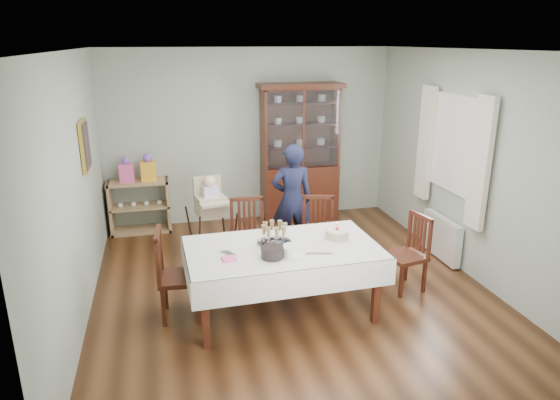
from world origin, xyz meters
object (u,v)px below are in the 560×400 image
object	(u,v)px
sideboard	(140,206)
chair_far_left	(249,254)
chair_far_right	(318,248)
high_chair	(212,225)
birthday_cake	(337,235)
dining_table	(283,280)
woman	(292,200)
chair_end_left	(180,291)
chair_end_right	(405,267)
champagne_tray	(274,238)
china_cabinet	(300,151)
gift_bag_pink	(127,171)
gift_bag_orange	(148,169)

from	to	relation	value
sideboard	chair_far_left	size ratio (longest dim) A/B	0.93
chair_far_right	chair_far_left	bearing A→B (deg)	-165.82
high_chair	chair_far_left	bearing A→B (deg)	-72.63
birthday_cake	chair_far_left	bearing A→B (deg)	132.35
dining_table	chair_far_right	bearing A→B (deg)	53.51
sideboard	woman	bearing A→B (deg)	-32.93
dining_table	chair_end_left	bearing A→B (deg)	170.44
dining_table	high_chair	xyz separation A→B (m)	(-0.56, 1.66, 0.05)
chair_far_right	high_chair	bearing A→B (deg)	164.98
chair_end_left	chair_end_right	size ratio (longest dim) A/B	1.08
champagne_tray	birthday_cake	distance (m)	0.68
china_cabinet	gift_bag_pink	xyz separation A→B (m)	(-2.64, 0.00, -0.16)
chair_far_left	dining_table	bearing A→B (deg)	-73.60
chair_end_left	chair_far_right	bearing A→B (deg)	-61.77
woman	high_chair	bearing A→B (deg)	-2.76
chair_far_left	chair_far_right	distance (m)	0.89
gift_bag_pink	chair_far_right	bearing A→B (deg)	-38.34
china_cabinet	chair_far_left	size ratio (longest dim) A/B	2.25
champagne_tray	sideboard	bearing A→B (deg)	118.06
china_cabinet	chair_far_left	distance (m)	2.35
sideboard	chair_end_left	world-z (taller)	chair_end_left
birthday_cake	high_chair	bearing A→B (deg)	126.46
chair_far_left	woman	bearing A→B (deg)	43.96
china_cabinet	chair_end_left	xyz separation A→B (m)	(-2.05, -2.63, -0.83)
chair_far_right	high_chair	distance (m)	1.46
birthday_cake	china_cabinet	bearing A→B (deg)	82.46
chair_far_right	high_chair	world-z (taller)	high_chair
dining_table	sideboard	bearing A→B (deg)	118.27
woman	gift_bag_pink	distance (m)	2.53
dining_table	gift_bag_orange	distance (m)	3.18
chair_far_right	gift_bag_orange	size ratio (longest dim) A/B	2.25
gift_bag_orange	dining_table	bearing A→B (deg)	-64.32
chair_far_right	gift_bag_pink	world-z (taller)	gift_bag_pink
high_chair	birthday_cake	distance (m)	2.02
chair_far_left	woman	distance (m)	1.02
china_cabinet	chair_end_right	distance (m)	2.81
chair_end_right	champagne_tray	world-z (taller)	champagne_tray
chair_far_left	chair_end_right	world-z (taller)	chair_far_left
gift_bag_pink	chair_end_right	bearing A→B (deg)	-39.48
china_cabinet	sideboard	size ratio (longest dim) A/B	2.42
champagne_tray	chair_end_right	bearing A→B (deg)	3.17
china_cabinet	chair_far_right	bearing A→B (deg)	-98.53
sideboard	birthday_cake	size ratio (longest dim) A/B	3.13
sideboard	chair_far_right	world-z (taller)	chair_far_right
sideboard	chair_end_right	xyz separation A→B (m)	(3.05, -2.65, -0.13)
chair_far_left	gift_bag_orange	size ratio (longest dim) A/B	2.35
sideboard	gift_bag_pink	xyz separation A→B (m)	(-0.14, -0.02, 0.56)
chair_end_right	china_cabinet	bearing A→B (deg)	-179.51
chair_far_left	chair_end_right	size ratio (longest dim) A/B	1.08
chair_far_right	champagne_tray	xyz separation A→B (m)	(-0.76, -0.85, 0.56)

